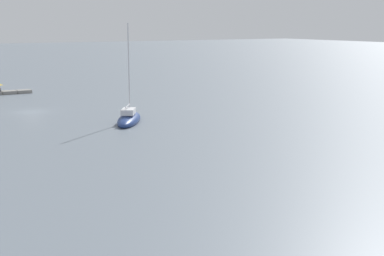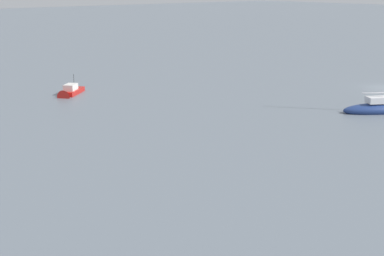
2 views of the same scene
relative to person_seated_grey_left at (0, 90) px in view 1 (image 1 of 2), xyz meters
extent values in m
plane|color=slate|center=(-0.30, 19.86, -0.78)|extent=(500.00, 500.00, 0.00)
cube|color=gray|center=(-3.83, -0.12, -0.52)|extent=(2.26, 1.85, 0.52)
cube|color=gray|center=(-1.48, -0.12, -0.52)|extent=(2.26, 1.85, 0.52)
cube|color=#1E2333|center=(0.01, 0.20, -0.17)|extent=(0.39, 0.44, 0.16)
cube|color=gray|center=(-0.01, -0.08, 0.01)|extent=(0.41, 0.25, 0.52)
cylinder|color=black|center=(-0.01, -0.02, 0.27)|extent=(0.02, 0.02, 1.05)
ellipsoid|color=navy|center=(-8.33, 32.91, -0.48)|extent=(6.44, 8.29, 1.42)
cube|color=silver|center=(-8.10, 33.26, 0.56)|extent=(2.44, 2.73, 0.65)
cylinder|color=silver|center=(-8.68, 32.35, 5.38)|extent=(0.14, 0.14, 10.30)
cylinder|color=silver|center=(-7.90, 33.58, 1.30)|extent=(1.64, 2.52, 0.11)
sphere|color=black|center=(-10.36, 29.68, 0.29)|extent=(0.19, 0.19, 0.19)
camera|label=1|loc=(15.53, 88.83, 10.48)|focal=49.59mm
camera|label=2|loc=(-39.66, 85.92, 12.42)|focal=53.68mm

